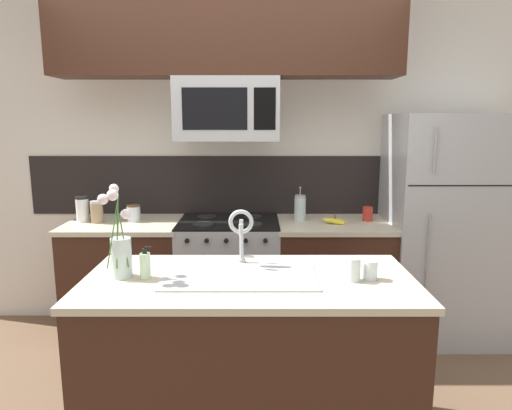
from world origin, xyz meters
name	(u,v)px	position (x,y,z in m)	size (l,w,h in m)	color
ground_plane	(220,401)	(0.00, 0.00, 0.00)	(10.00, 10.00, 0.00)	brown
rear_partition	(266,166)	(0.30, 1.28, 1.30)	(5.20, 0.10, 2.60)	silver
splash_band	(229,185)	(0.00, 1.22, 1.15)	(3.29, 0.01, 0.48)	black
back_counter_left	(126,279)	(-0.80, 0.90, 0.46)	(0.87, 0.65, 0.91)	#381E14
back_counter_right	(330,279)	(0.80, 0.90, 0.46)	(0.87, 0.65, 0.91)	#381E14
stove_range	(228,278)	(0.00, 0.90, 0.46)	(0.76, 0.64, 0.93)	#A8AAAF
microwave	(226,110)	(0.00, 0.88, 1.75)	(0.74, 0.40, 0.44)	#A8AAAF
upper_cabinet_band	(225,33)	(0.00, 0.85, 2.28)	(2.45, 0.34, 0.60)	#381E14
refrigerator	(444,228)	(1.67, 0.92, 0.86)	(0.90, 0.74, 1.72)	#A8AAAF
storage_jar_tall	(81,209)	(-1.12, 0.93, 1.01)	(0.10, 0.10, 0.20)	silver
storage_jar_medium	(95,212)	(-1.00, 0.89, 0.99)	(0.09, 0.09, 0.17)	#997F5B
storage_jar_short	(132,213)	(-0.74, 0.94, 0.97)	(0.10, 0.10, 0.13)	silver
banana_bunch	(333,221)	(0.80, 0.84, 0.93)	(0.19, 0.12, 0.07)	yellow
french_press	(298,208)	(0.55, 0.96, 1.01)	(0.09, 0.09, 0.27)	silver
coffee_tin	(366,214)	(1.07, 0.95, 0.97)	(0.08, 0.08, 0.11)	#B22D23
island_counter	(248,362)	(0.17, -0.35, 0.46)	(1.63, 0.77, 0.91)	#381E14
kitchen_sink	(239,291)	(0.13, -0.35, 0.84)	(0.76, 0.40, 0.16)	#ADAFB5
sink_faucet	(240,229)	(0.13, -0.15, 1.11)	(0.14, 0.14, 0.31)	#B7BABF
dish_soap_bottle	(144,266)	(-0.33, -0.37, 0.98)	(0.06, 0.05, 0.16)	beige
drinking_glass	(351,269)	(0.68, -0.40, 0.97)	(0.07, 0.07, 0.11)	silver
spare_glass	(369,270)	(0.77, -0.38, 0.96)	(0.07, 0.07, 0.09)	silver
flower_vase	(119,250)	(-0.46, -0.35, 1.05)	(0.15, 0.18, 0.46)	silver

